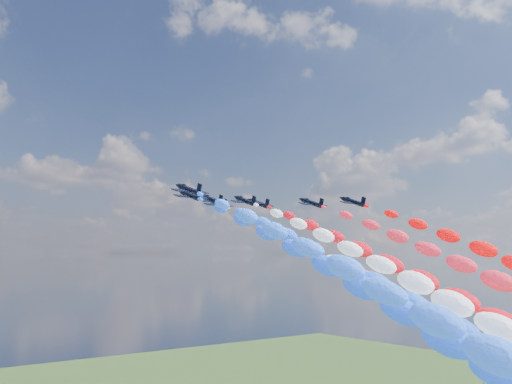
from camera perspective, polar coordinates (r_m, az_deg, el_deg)
jet_0 at (r=146.76m, az=-6.28°, el=0.23°), size 9.60×12.86×6.07m
trail_0 at (r=97.52m, az=14.16°, el=-11.48°), size 6.75×125.61×54.27m
jet_1 at (r=160.84m, az=-6.19°, el=-0.29°), size 9.22×12.58×6.07m
trail_1 at (r=110.94m, az=11.71°, el=-10.82°), size 6.75×125.61×54.27m
jet_2 at (r=174.00m, az=-4.14°, el=-0.72°), size 9.34×12.67×6.07m
trail_2 at (r=125.28m, az=12.59°, el=-10.21°), size 6.75×125.61×54.27m
jet_3 at (r=177.05m, az=-1.02°, el=-0.82°), size 9.67×12.90×6.07m
trail_3 at (r=130.96m, az=16.34°, el=-9.91°), size 6.75×125.61×54.27m
jet_4 at (r=186.89m, az=-3.58°, el=-1.07°), size 9.89×13.06×6.07m
trail_4 at (r=138.17m, az=11.77°, el=-9.79°), size 6.75×125.61×54.27m
jet_5 at (r=186.28m, az=0.25°, el=-1.07°), size 9.45×12.75×6.07m
trail_5 at (r=140.97m, az=16.83°, el=-9.59°), size 6.75×125.61×54.27m
jet_6 at (r=185.18m, az=5.22°, el=-1.02°), size 9.45×12.75×6.07m
jet_7 at (r=182.38m, az=9.06°, el=-0.90°), size 9.99×13.13×6.07m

